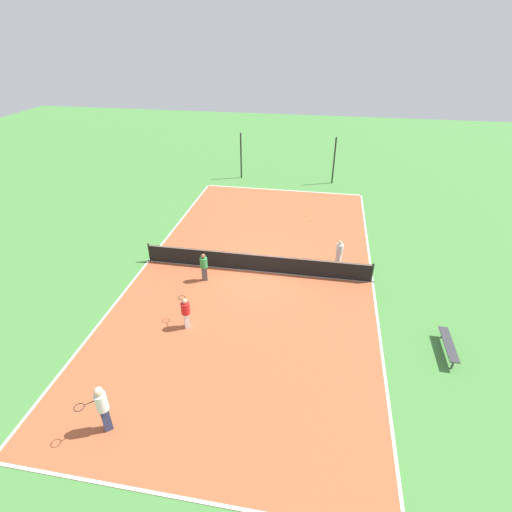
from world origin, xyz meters
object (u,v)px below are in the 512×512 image
object	(u,v)px
tennis_ball_right_alley	(311,220)
tennis_ball_left_sideline	(241,202)
fence_post_back_left	(241,156)
player_near_white	(102,406)
player_far_white	(339,251)
tennis_ball_midcourt	(306,215)
fence_post_back_right	(334,161)
player_coach_red	(186,311)
player_far_green	(204,266)
bench	(449,345)
tennis_net	(256,262)

from	to	relation	value
tennis_ball_right_alley	tennis_ball_left_sideline	size ratio (longest dim) A/B	1.00
fence_post_back_left	player_near_white	bearing A→B (deg)	-88.30
player_far_white	tennis_ball_midcourt	size ratio (longest dim) A/B	20.50
fence_post_back_right	tennis_ball_right_alley	bearing A→B (deg)	-99.32
player_coach_red	player_far_white	bearing A→B (deg)	-78.14
player_near_white	tennis_ball_midcourt	distance (m)	17.82
player_far_white	tennis_ball_midcourt	world-z (taller)	player_far_white
tennis_ball_midcourt	fence_post_back_left	world-z (taller)	fence_post_back_left
player_far_green	tennis_ball_right_alley	size ratio (longest dim) A/B	21.73
fence_post_back_right	tennis_ball_midcourt	bearing A→B (deg)	-103.65
tennis_ball_right_alley	bench	bearing A→B (deg)	-61.90
tennis_ball_left_sideline	fence_post_back_left	size ratio (longest dim) A/B	0.02
player_far_white	fence_post_back_right	xyz separation A→B (m)	(-0.48, 12.39, 1.00)
tennis_net	tennis_ball_midcourt	distance (m)	7.51
player_far_white	player_near_white	xyz separation A→B (m)	(-7.09, -11.24, 0.28)
player_far_white	player_coach_red	distance (m)	8.74
bench	player_coach_red	bearing A→B (deg)	91.85
player_near_white	fence_post_back_right	size ratio (longest dim) A/B	0.51
player_far_green	tennis_ball_midcourt	xyz separation A→B (m)	(4.41, 8.47, -0.80)
tennis_ball_right_alley	fence_post_back_right	size ratio (longest dim) A/B	0.02
tennis_ball_left_sideline	fence_post_back_right	distance (m)	8.30
tennis_net	player_far_white	xyz separation A→B (m)	(4.14, 1.37, 0.26)
bench	player_near_white	xyz separation A→B (m)	(-11.24, -5.42, 0.69)
tennis_ball_left_sideline	player_far_white	bearing A→B (deg)	-47.03
player_coach_red	fence_post_back_left	size ratio (longest dim) A/B	0.40
tennis_net	tennis_ball_left_sideline	xyz separation A→B (m)	(-2.58, 8.58, -0.49)
tennis_ball_midcourt	fence_post_back_right	size ratio (longest dim) A/B	0.02
player_far_white	player_far_green	world-z (taller)	player_far_green
player_far_white	tennis_ball_midcourt	distance (m)	6.23
tennis_ball_left_sideline	fence_post_back_right	world-z (taller)	fence_post_back_right
player_far_white	tennis_ball_right_alley	size ratio (longest dim) A/B	20.50
bench	player_near_white	distance (m)	12.50
tennis_ball_right_alley	fence_post_back_left	distance (m)	9.69
player_far_white	player_near_white	size ratio (longest dim) A/B	0.76
player_far_green	tennis_ball_midcourt	distance (m)	9.58
player_far_green	fence_post_back_right	distance (m)	16.21
tennis_ball_midcourt	tennis_ball_left_sideline	distance (m)	4.84
player_near_white	tennis_ball_left_sideline	size ratio (longest dim) A/B	26.84
player_near_white	bench	bearing A→B (deg)	163.56
tennis_ball_right_alley	tennis_ball_midcourt	world-z (taller)	same
player_far_green	tennis_ball_right_alley	bearing A→B (deg)	33.58
tennis_net	fence_post_back_right	distance (m)	14.30
player_far_white	fence_post_back_left	bearing A→B (deg)	149.31
fence_post_back_left	tennis_ball_midcourt	bearing A→B (deg)	-48.90
player_near_white	player_far_green	xyz separation A→B (m)	(0.61, 8.60, -0.23)
player_far_white	fence_post_back_right	world-z (taller)	fence_post_back_right
bench	player_far_white	xyz separation A→B (m)	(-4.15, 5.81, 0.40)
player_near_white	fence_post_back_left	bearing A→B (deg)	-130.50
tennis_ball_right_alley	tennis_net	bearing A→B (deg)	-110.85
player_far_white	fence_post_back_left	world-z (taller)	fence_post_back_left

